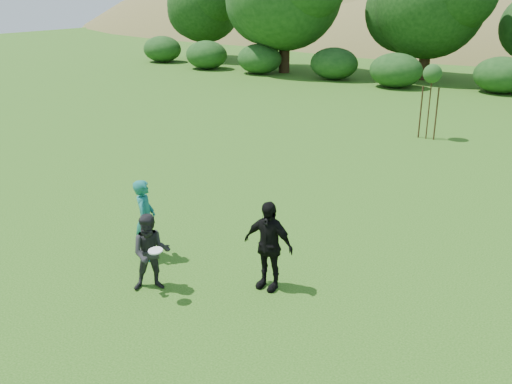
# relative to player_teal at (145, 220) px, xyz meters

# --- Properties ---
(ground) EXTENTS (120.00, 120.00, 0.00)m
(ground) POSITION_rel_player_teal_xyz_m (1.38, -0.77, -0.89)
(ground) COLOR #19470C
(ground) RESTS_ON ground
(player_teal) EXTENTS (0.72, 0.78, 1.78)m
(player_teal) POSITION_rel_player_teal_xyz_m (0.00, 0.00, 0.00)
(player_teal) COLOR #176961
(player_teal) RESTS_ON ground
(player_grey) EXTENTS (0.95, 0.94, 1.55)m
(player_grey) POSITION_rel_player_teal_xyz_m (1.03, -0.96, -0.11)
(player_grey) COLOR #252427
(player_grey) RESTS_ON ground
(player_black) EXTENTS (1.06, 0.45, 1.80)m
(player_black) POSITION_rel_player_teal_xyz_m (2.89, 0.30, 0.01)
(player_black) COLOR black
(player_black) RESTS_ON ground
(frisbee) EXTENTS (0.27, 0.27, 0.05)m
(frisbee) POSITION_rel_player_teal_xyz_m (1.41, -1.24, 0.13)
(frisbee) COLOR white
(frisbee) RESTS_ON ground
(sapling) EXTENTS (0.70, 0.70, 2.85)m
(sapling) POSITION_rel_player_teal_xyz_m (2.02, 13.52, 1.53)
(sapling) COLOR #3C2617
(sapling) RESTS_ON ground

